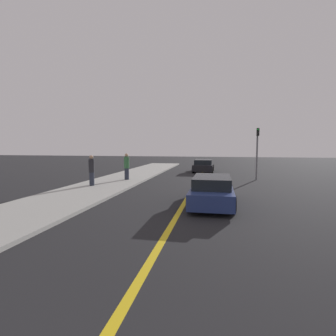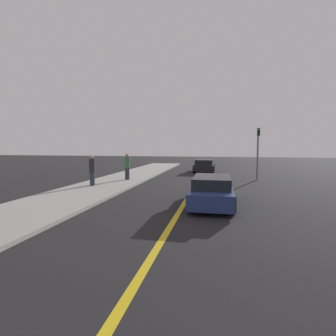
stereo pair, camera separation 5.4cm
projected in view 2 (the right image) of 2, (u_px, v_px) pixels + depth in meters
road_center_line at (196, 184)px, 17.15m from camera, size 0.20×60.00×0.01m
sidewalk_left at (115, 182)px, 17.86m from camera, size 3.74×35.32×0.13m
car_near_right_lane at (212, 190)px, 11.21m from camera, size 1.85×4.58×1.24m
car_ahead_center at (204, 166)px, 25.14m from camera, size 1.98×3.90×1.18m
pedestrian_near_curb at (92, 170)px, 15.63m from camera, size 0.34×0.34×1.82m
pedestrian_mid_group at (127, 166)px, 18.39m from camera, size 0.37×0.37×1.84m
traffic_light at (258, 148)px, 18.95m from camera, size 0.18×0.40×3.77m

